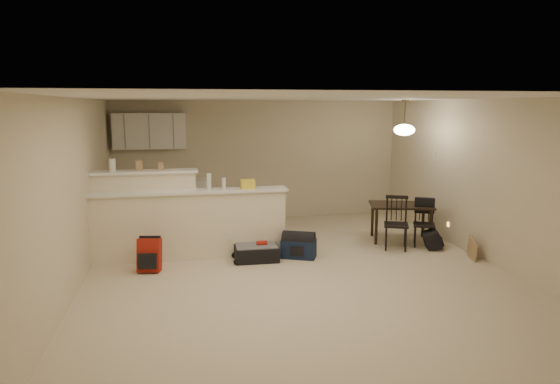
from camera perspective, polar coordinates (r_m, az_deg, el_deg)
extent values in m
plane|color=beige|center=(7.48, 1.83, -8.84)|extent=(7.00, 7.00, 0.00)
plane|color=white|center=(7.08, 1.94, 10.70)|extent=(7.00, 7.00, 0.00)
cube|color=beige|center=(10.58, -2.46, 3.62)|extent=(6.00, 0.02, 2.50)
cube|color=beige|center=(3.93, 13.74, -7.33)|extent=(6.00, 0.02, 2.50)
cube|color=beige|center=(7.12, -22.32, -0.14)|extent=(0.02, 7.00, 2.50)
cube|color=beige|center=(8.38, 22.28, 1.26)|extent=(0.02, 7.00, 2.50)
cube|color=beige|center=(8.02, -10.17, -3.80)|extent=(3.00, 0.28, 1.05)
cube|color=white|center=(7.91, -10.29, 0.04)|extent=(3.08, 0.38, 0.04)
cube|color=beige|center=(8.22, -15.13, -2.58)|extent=(1.60, 0.24, 1.35)
cube|color=white|center=(8.10, -15.34, 2.23)|extent=(1.68, 0.34, 0.04)
cube|color=white|center=(10.24, -14.67, 6.76)|extent=(1.40, 0.34, 0.70)
cube|color=white|center=(10.28, -13.25, -1.33)|extent=(1.80, 0.60, 0.90)
cube|color=beige|center=(9.66, 17.24, 4.09)|extent=(0.02, 0.12, 0.12)
cylinder|color=silver|center=(8.13, -18.62, 2.94)|extent=(0.10, 0.10, 0.20)
cube|color=#A17D53|center=(8.09, -15.80, 2.91)|extent=(0.10, 0.07, 0.16)
cube|color=#A17D53|center=(8.07, -13.46, 2.86)|extent=(0.08, 0.06, 0.12)
cylinder|color=silver|center=(7.89, -8.13, 1.19)|extent=(0.07, 0.07, 0.26)
cylinder|color=silver|center=(7.92, -6.44, 0.96)|extent=(0.06, 0.06, 0.18)
cube|color=#A17D53|center=(7.96, -3.69, 0.90)|extent=(0.22, 0.18, 0.14)
cube|color=black|center=(9.12, 13.67, -1.47)|extent=(1.21, 0.96, 0.04)
cylinder|color=black|center=(8.85, 10.95, -3.93)|extent=(0.05, 0.05, 0.63)
cylinder|color=black|center=(9.02, 16.79, -3.92)|extent=(0.05, 0.05, 0.63)
cylinder|color=black|center=(9.40, 10.51, -3.11)|extent=(0.05, 0.05, 0.63)
cylinder|color=black|center=(9.56, 16.03, -3.11)|extent=(0.05, 0.05, 0.63)
cylinder|color=brown|center=(8.96, 14.09, 8.63)|extent=(0.02, 0.02, 0.50)
cylinder|color=brown|center=(8.96, 14.15, 10.10)|extent=(0.12, 0.12, 0.03)
ellipsoid|color=white|center=(8.97, 14.02, 6.90)|extent=(0.36, 0.36, 0.20)
cube|color=black|center=(7.87, -2.70, -7.02)|extent=(0.68, 0.45, 0.23)
cube|color=#A31D12|center=(7.58, -14.70, -6.98)|extent=(0.36, 0.26, 0.49)
cube|color=#121F3B|center=(8.00, 2.15, -6.48)|extent=(0.61, 0.49, 0.29)
cube|color=black|center=(8.86, 16.96, -5.28)|extent=(0.33, 0.39, 0.30)
cube|color=#A17D53|center=(8.48, 21.12, -6.14)|extent=(0.11, 0.40, 0.31)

